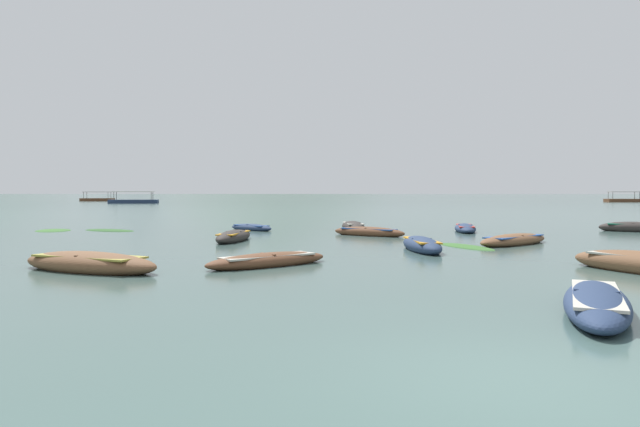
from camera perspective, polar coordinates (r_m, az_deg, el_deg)
ground_plane at (r=1506.27m, az=-0.02°, el=1.99°), size 6000.00×6000.00×0.00m
mountain_1 at (r=2724.92m, az=-18.04°, el=4.44°), size 686.68×686.68×238.78m
mountain_2 at (r=2555.04m, az=-5.03°, el=5.50°), size 1158.26×1158.26×310.59m
rowboat_0 at (r=16.44m, az=-5.30°, el=-4.68°), size 3.75×3.30×0.47m
rowboat_1 at (r=27.90m, az=4.75°, el=-1.86°), size 3.71×3.06×0.55m
rowboat_2 at (r=31.84m, az=14.12°, el=-1.44°), size 1.80×4.39×0.51m
rowboat_3 at (r=35.01m, az=28.57°, el=-1.25°), size 3.48×2.64×0.66m
rowboat_4 at (r=11.07m, az=25.66°, el=-8.05°), size 2.64×4.28×0.55m
rowboat_5 at (r=32.09m, az=-6.96°, el=-1.41°), size 2.97×2.84×0.44m
rowboat_6 at (r=21.03m, az=9.95°, el=-3.10°), size 1.28×4.11×0.62m
rowboat_9 at (r=25.00m, az=-8.68°, el=-2.30°), size 1.53×4.04×0.59m
rowboat_10 at (r=16.50m, az=-22.05°, el=-4.61°), size 4.60×3.11×0.65m
rowboat_12 at (r=32.15m, az=3.21°, el=-1.29°), size 1.48×3.94×0.62m
rowboat_13 at (r=24.41m, az=18.60°, el=-2.53°), size 4.20×3.97×0.54m
ferry_0 at (r=145.64m, az=27.83°, el=1.19°), size 7.84×3.09×2.54m
ferry_1 at (r=118.74m, az=-18.13°, el=1.18°), size 9.65×4.87×2.54m
ferry_2 at (r=152.90m, az=-21.35°, el=1.32°), size 7.93×3.07×2.54m
weed_patch_2 at (r=33.62m, az=-20.30°, el=-1.60°), size 3.68×2.82×0.14m
weed_patch_3 at (r=22.76m, az=14.19°, el=-3.23°), size 2.12×3.45×0.14m
weed_patch_4 at (r=34.71m, az=-25.09°, el=-1.56°), size 2.43×2.92×0.14m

